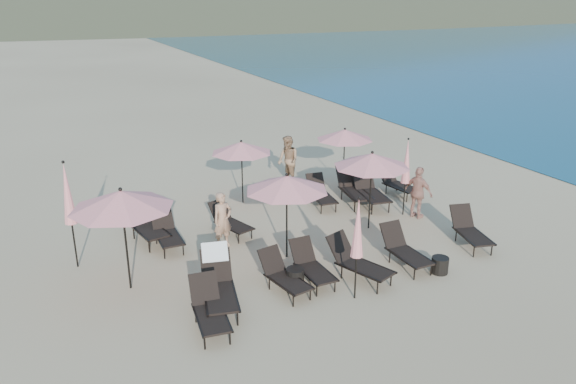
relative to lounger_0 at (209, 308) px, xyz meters
name	(u,v)px	position (x,y,z in m)	size (l,w,h in m)	color
ground	(377,275)	(4.35, 0.39, -0.42)	(800.00, 800.00, 0.00)	#D6BA8C
lounger_0	(209,308)	(0.00, 0.00, 0.00)	(0.78, 1.64, 0.91)	black
lounger_1	(283,275)	(1.98, 0.68, -0.02)	(0.82, 1.57, 0.86)	black
lounger_2	(311,265)	(2.77, 0.82, -0.02)	(0.58, 1.51, 0.87)	black
lounger_3	(358,261)	(3.81, 0.45, 0.03)	(1.17, 1.80, 0.97)	black
lounger_4	(404,249)	(5.24, 0.54, 0.01)	(0.62, 1.60, 0.92)	black
lounger_5	(470,230)	(7.55, 0.77, 0.00)	(0.99, 1.70, 0.92)	black
lounger_6	(167,231)	(0.17, 4.18, 0.00)	(0.63, 1.58, 0.90)	black
lounger_7	(146,224)	(-0.25, 4.82, 0.04)	(0.96, 1.82, 0.99)	black
lounger_8	(230,221)	(1.96, 4.21, -0.03)	(0.96, 1.56, 0.84)	black
lounger_9	(321,193)	(5.34, 5.08, -0.01)	(0.80, 1.61, 0.88)	black
lounger_10	(370,190)	(6.80, 4.47, 0.06)	(0.99, 1.90, 1.04)	black
lounger_11	(397,182)	(8.13, 4.86, 0.00)	(0.81, 1.63, 0.90)	black
lounger_12	(353,188)	(6.43, 4.88, 0.06)	(0.99, 1.90, 1.04)	black
lounger_13	(218,281)	(0.46, 0.78, 0.13)	(1.07, 1.95, 1.15)	black
umbrella_open_0	(121,200)	(-1.17, 2.31, 1.76)	(2.29, 2.29, 2.47)	black
umbrella_open_1	(287,183)	(2.79, 2.21, 1.58)	(2.11, 2.11, 2.27)	black
umbrella_open_2	(372,160)	(5.72, 2.86, 1.62)	(2.15, 2.15, 2.32)	black
umbrella_open_3	(241,147)	(3.18, 6.37, 1.42)	(1.94, 1.94, 2.09)	black
umbrella_open_4	(345,135)	(6.94, 6.35, 1.43)	(1.95, 1.95, 2.10)	black
umbrella_closed_0	(358,229)	(3.27, -0.31, 1.27)	(0.28, 0.28, 2.43)	black
umbrella_closed_1	(407,162)	(7.24, 3.28, 1.26)	(0.28, 0.28, 2.42)	black
umbrella_closed_2	(68,194)	(-2.16, 3.95, 1.50)	(0.32, 0.32, 2.76)	black
side_table_0	(295,278)	(2.29, 0.72, -0.19)	(0.42, 0.42, 0.46)	black
side_table_1	(440,265)	(5.77, -0.18, -0.22)	(0.42, 0.42, 0.41)	black
beachgoer_a	(223,220)	(1.53, 3.51, 0.34)	(0.56, 0.36, 1.52)	tan
beachgoer_b	(288,160)	(5.31, 7.43, 0.44)	(0.84, 0.65, 1.72)	#A77B56
beachgoer_c	(418,193)	(7.47, 2.92, 0.37)	(0.93, 0.39, 1.59)	tan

